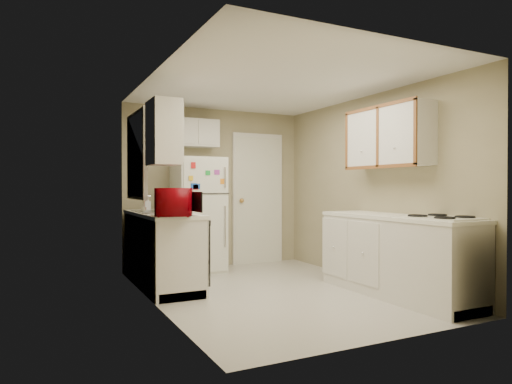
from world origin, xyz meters
name	(u,v)px	position (x,y,z in m)	size (l,w,h in m)	color
floor	(275,291)	(0.00, 0.00, 0.00)	(3.80, 3.80, 0.00)	beige
ceiling	(275,84)	(0.00, 0.00, 2.40)	(3.80, 3.80, 0.00)	white
wall_left	(155,188)	(-1.40, 0.00, 1.20)	(3.80, 3.80, 0.00)	tan
wall_right	(370,188)	(1.40, 0.00, 1.20)	(3.80, 3.80, 0.00)	tan
wall_back	(216,188)	(0.00, 1.90, 1.20)	(2.80, 2.80, 0.00)	tan
wall_front	(391,189)	(0.00, -1.90, 1.20)	(2.80, 2.80, 0.00)	tan
left_counter	(162,249)	(-1.10, 0.90, 0.45)	(0.60, 1.80, 0.90)	silver
dishwasher	(200,250)	(-0.81, 0.30, 0.49)	(0.03, 0.58, 0.72)	black
sink	(159,215)	(-1.10, 1.05, 0.86)	(0.54, 0.74, 0.16)	gray
microwave	(175,202)	(-1.15, 0.16, 1.05)	(0.30, 0.55, 0.36)	#97020C
soap_bottle	(148,203)	(-1.15, 1.43, 1.00)	(0.08, 0.08, 0.18)	white
window_blinds	(137,156)	(-1.36, 1.05, 1.60)	(0.10, 0.98, 1.08)	silver
upper_cabinet_left	(164,133)	(-1.25, 0.22, 1.80)	(0.30, 0.45, 0.70)	silver
refrigerator	(198,215)	(-0.39, 1.57, 0.82)	(0.67, 0.65, 1.63)	silver
cabinet_over_fridge	(194,133)	(-0.40, 1.75, 2.00)	(0.70, 0.30, 0.40)	silver
interior_door	(258,199)	(0.70, 1.86, 1.02)	(0.86, 0.06, 2.08)	silver
right_counter	(396,256)	(1.10, -0.80, 0.45)	(0.60, 2.00, 0.90)	silver
stove	(441,264)	(1.14, -1.37, 0.45)	(0.59, 0.73, 0.89)	silver
upper_cabinet_right	(388,137)	(1.25, -0.50, 1.80)	(0.30, 1.20, 0.70)	silver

